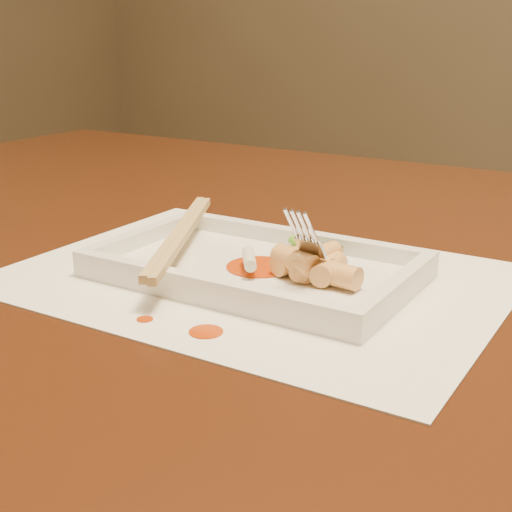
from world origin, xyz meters
The scene contains 24 objects.
table centered at (0.00, 0.00, 0.65)m, with size 1.40×0.90×0.75m.
placemat centered at (0.06, -0.12, 0.75)m, with size 0.40×0.30×0.00m, color white.
sauce_splatter_a centered at (0.09, -0.24, 0.75)m, with size 0.02×0.02×0.00m, color #BE3705.
sauce_splatter_b centered at (0.04, -0.24, 0.75)m, with size 0.01×0.01×0.00m, color #BE3705.
plate_base centered at (0.06, -0.12, 0.76)m, with size 0.26×0.16×0.01m, color white.
plate_rim_far centered at (0.06, -0.05, 0.77)m, with size 0.26×0.01×0.01m, color white.
plate_rim_near centered at (0.06, -0.20, 0.77)m, with size 0.26×0.01×0.01m, color white.
plate_rim_left centered at (-0.06, -0.12, 0.77)m, with size 0.01×0.14×0.01m, color white.
plate_rim_right centered at (0.18, -0.12, 0.77)m, with size 0.01×0.14×0.01m, color white.
veg_piece centered at (0.10, -0.08, 0.77)m, with size 0.04×0.03×0.01m, color black.
scallion_white centered at (0.06, -0.14, 0.77)m, with size 0.01×0.01×0.04m, color #EAEACC.
scallion_green centered at (0.10, -0.10, 0.77)m, with size 0.01×0.01×0.09m, color #449F19.
chopstick_a centered at (-0.02, -0.12, 0.78)m, with size 0.01×0.25×0.01m, color tan.
chopstick_b centered at (-0.01, -0.12, 0.78)m, with size 0.01×0.25×0.01m, color tan.
fork centered at (0.13, -0.11, 0.83)m, with size 0.09×0.10×0.14m, color silver, non-canonical shape.
sauce_blob_0 centered at (0.06, -0.12, 0.76)m, with size 0.05×0.05×0.00m, color #BE3705.
rice_cake_0 centered at (0.10, -0.12, 0.77)m, with size 0.02×0.02×0.04m, color #E8BA6C.
rice_cake_1 centered at (0.10, -0.13, 0.77)m, with size 0.02×0.02×0.04m, color #E8BA6C.
rice_cake_2 centered at (0.11, -0.12, 0.78)m, with size 0.02×0.02×0.05m, color #E8BA6C.
rice_cake_3 centered at (0.10, -0.12, 0.77)m, with size 0.02×0.02×0.05m, color #E8BA6C.
rice_cake_4 centered at (0.13, -0.13, 0.77)m, with size 0.02×0.02×0.05m, color #E8BA6C.
rice_cake_5 centered at (0.10, -0.13, 0.78)m, with size 0.02×0.02×0.04m, color #E8BA6C.
rice_cake_6 centered at (0.11, -0.12, 0.77)m, with size 0.02×0.02×0.05m, color #E8BA6C.
rice_cake_7 centered at (0.13, -0.12, 0.77)m, with size 0.02×0.02×0.04m, color #E8BA6C.
Camera 1 is at (0.35, -0.60, 0.95)m, focal length 50.00 mm.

